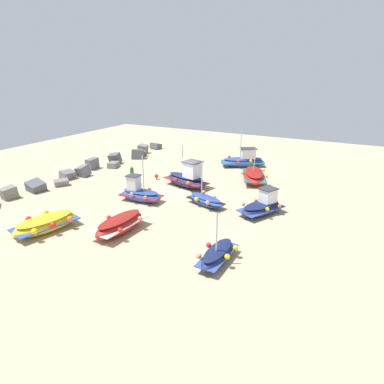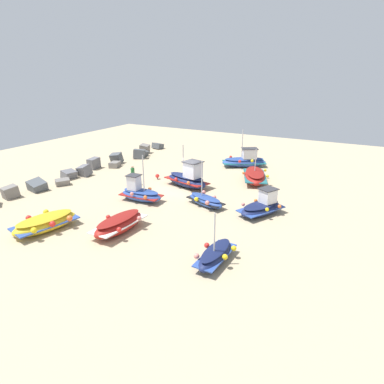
{
  "view_description": "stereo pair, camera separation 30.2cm",
  "coord_description": "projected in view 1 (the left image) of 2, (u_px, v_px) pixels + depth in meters",
  "views": [
    {
      "loc": [
        -23.33,
        -13.58,
        9.39
      ],
      "look_at": [
        -2.38,
        -2.43,
        0.9
      ],
      "focal_mm": 32.17,
      "sensor_mm": 36.0,
      "label": 1
    },
    {
      "loc": [
        -23.19,
        -13.84,
        9.39
      ],
      "look_at": [
        -2.38,
        -2.43,
        0.9
      ],
      "focal_mm": 32.17,
      "sensor_mm": 36.0,
      "label": 2
    }
  ],
  "objects": [
    {
      "name": "fishing_boat_5",
      "position": [
        244.0,
        160.0,
        35.01
      ],
      "size": [
        3.65,
        4.61,
        3.85
      ],
      "rotation": [
        0.0,
        0.0,
        5.27
      ],
      "color": "#2D4C9E",
      "rests_on": "ground_plane"
    },
    {
      "name": "ground_plane",
      "position": [
        180.0,
        189.0,
        28.56
      ],
      "size": [
        53.32,
        53.32,
        0.0
      ],
      "primitive_type": "plane",
      "color": "tan"
    },
    {
      "name": "mooring_buoy_1",
      "position": [
        189.0,
        171.0,
        32.25
      ],
      "size": [
        0.47,
        0.47,
        0.64
      ],
      "color": "#3F3F42",
      "rests_on": "ground_plane"
    },
    {
      "name": "fishing_boat_4",
      "position": [
        262.0,
        206.0,
        23.5
      ],
      "size": [
        3.73,
        2.81,
        1.79
      ],
      "rotation": [
        0.0,
        0.0,
        5.83
      ],
      "color": "navy",
      "rests_on": "ground_plane"
    },
    {
      "name": "fishing_boat_2",
      "position": [
        187.0,
        178.0,
        28.81
      ],
      "size": [
        2.59,
        4.34,
        3.59
      ],
      "rotation": [
        0.0,
        0.0,
        4.46
      ],
      "color": "navy",
      "rests_on": "ground_plane"
    },
    {
      "name": "person_walking",
      "position": [
        132.0,
        174.0,
        29.21
      ],
      "size": [
        0.32,
        0.32,
        1.72
      ],
      "rotation": [
        0.0,
        0.0,
        4.69
      ],
      "color": "brown",
      "rests_on": "ground_plane"
    },
    {
      "name": "fishing_boat_3",
      "position": [
        218.0,
        255.0,
        17.59
      ],
      "size": [
        3.24,
        1.59,
        2.85
      ],
      "rotation": [
        0.0,
        0.0,
        6.28
      ],
      "color": "navy",
      "rests_on": "ground_plane"
    },
    {
      "name": "mooring_buoy_0",
      "position": [
        156.0,
        176.0,
        31.0
      ],
      "size": [
        0.37,
        0.37,
        0.49
      ],
      "color": "#3F3F42",
      "rests_on": "ground_plane"
    },
    {
      "name": "fishing_boat_0",
      "position": [
        254.0,
        176.0,
        30.42
      ],
      "size": [
        4.81,
        3.37,
        2.86
      ],
      "rotation": [
        0.0,
        0.0,
        3.53
      ],
      "color": "maroon",
      "rests_on": "ground_plane"
    },
    {
      "name": "fishing_boat_6",
      "position": [
        46.0,
        224.0,
        20.99
      ],
      "size": [
        4.26,
        2.53,
        0.99
      ],
      "rotation": [
        0.0,
        0.0,
        2.93
      ],
      "color": "gold",
      "rests_on": "ground_plane"
    },
    {
      "name": "fishing_boat_7",
      "position": [
        205.0,
        200.0,
        24.99
      ],
      "size": [
        2.05,
        3.32,
        3.26
      ],
      "rotation": [
        0.0,
        0.0,
        4.39
      ],
      "color": "#2D4C9E",
      "rests_on": "ground_plane"
    },
    {
      "name": "fishing_boat_8",
      "position": [
        140.0,
        193.0,
        25.81
      ],
      "size": [
        1.85,
        3.39,
        3.57
      ],
      "rotation": [
        0.0,
        0.0,
        1.63
      ],
      "color": "#2D4C9E",
      "rests_on": "ground_plane"
    },
    {
      "name": "fishing_boat_1",
      "position": [
        120.0,
        224.0,
        20.81
      ],
      "size": [
        3.93,
        2.04,
        1.05
      ],
      "rotation": [
        0.0,
        0.0,
        3.1
      ],
      "color": "maroon",
      "rests_on": "ground_plane"
    },
    {
      "name": "breakwater_rocks",
      "position": [
        87.0,
        169.0,
        32.73
      ],
      "size": [
        24.81,
        2.63,
        1.38
      ],
      "color": "slate",
      "rests_on": "ground_plane"
    }
  ]
}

